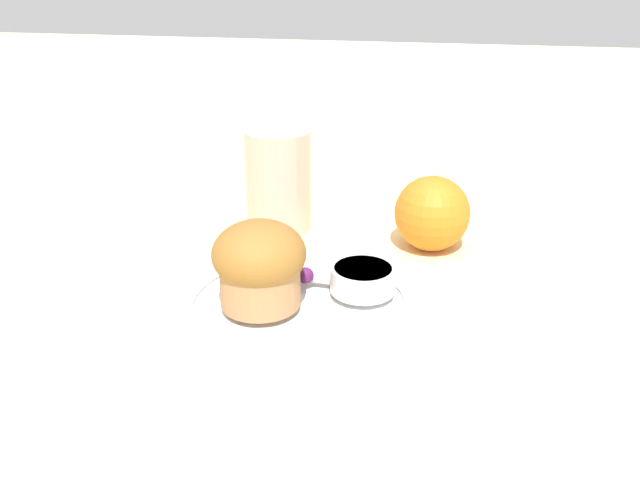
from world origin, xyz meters
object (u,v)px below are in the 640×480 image
at_px(juice_glass, 278,180).
at_px(orange_fruit, 432,213).
at_px(muffin, 259,264).
at_px(butter_knife, 299,275).

bearing_deg(juice_glass, orange_fruit, -10.21).
xyz_separation_m(muffin, butter_knife, (0.02, 0.05, -0.03)).
height_order(butter_knife, juice_glass, juice_glass).
xyz_separation_m(muffin, juice_glass, (-0.03, 0.20, -0.00)).
bearing_deg(juice_glass, muffin, -81.86).
distance_m(muffin, butter_knife, 0.07).
height_order(muffin, juice_glass, juice_glass).
relative_size(muffin, butter_knife, 0.47).
bearing_deg(orange_fruit, muffin, -127.38).
height_order(muffin, butter_knife, muffin).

